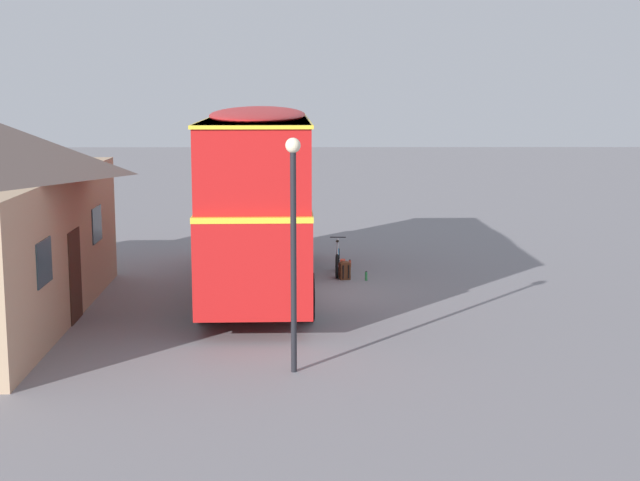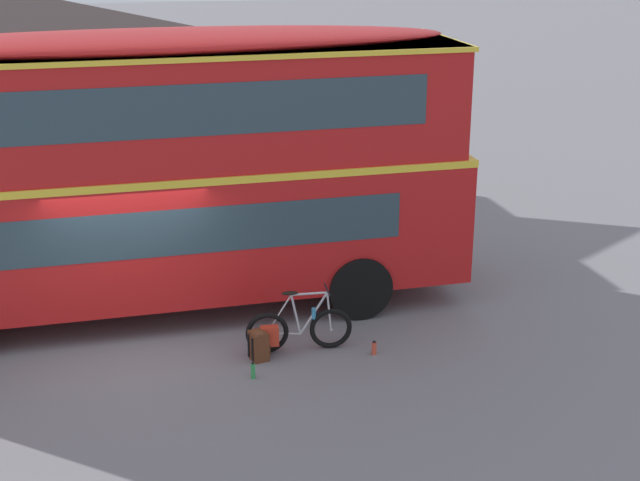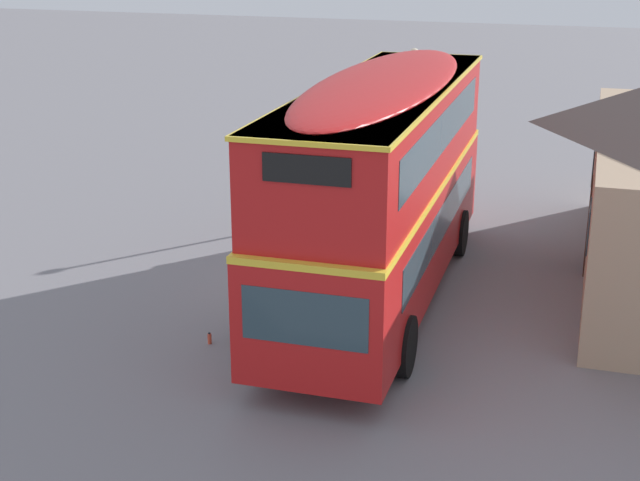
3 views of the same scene
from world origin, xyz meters
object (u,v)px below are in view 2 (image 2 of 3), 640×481
(water_bottle_red_squeeze, at_px, (374,348))
(touring_bicycle, at_px, (296,329))
(backpack_on_ground, at_px, (259,344))
(water_bottle_green_metal, at_px, (253,371))
(double_decker_bus, at_px, (152,162))

(water_bottle_red_squeeze, bearing_deg, touring_bicycle, 162.07)
(touring_bicycle, distance_m, water_bottle_red_squeeze, 1.27)
(touring_bicycle, relative_size, backpack_on_ground, 3.29)
(touring_bicycle, height_order, water_bottle_green_metal, touring_bicycle)
(double_decker_bus, xyz_separation_m, water_bottle_red_squeeze, (3.17, -2.50, -2.54))
(backpack_on_ground, xyz_separation_m, water_bottle_green_metal, (-0.18, -0.59, -0.14))
(touring_bicycle, height_order, backpack_on_ground, touring_bicycle)
(water_bottle_green_metal, xyz_separation_m, water_bottle_red_squeeze, (1.97, 0.37, -0.02))
(double_decker_bus, distance_m, backpack_on_ground, 3.57)
(water_bottle_green_metal, bearing_deg, touring_bicycle, 43.40)
(double_decker_bus, distance_m, water_bottle_green_metal, 4.00)
(touring_bicycle, distance_m, backpack_on_ground, 0.64)
(touring_bicycle, bearing_deg, backpack_on_ground, -165.27)
(water_bottle_green_metal, distance_m, water_bottle_red_squeeze, 2.01)
(backpack_on_ground, bearing_deg, water_bottle_red_squeeze, -6.98)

